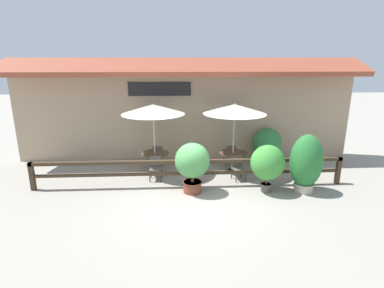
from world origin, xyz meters
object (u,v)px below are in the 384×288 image
at_px(patio_umbrella_near, 153,109).
at_px(chair_near_wallside, 158,154).
at_px(chair_near_streetside, 156,167).
at_px(chair_middle_wallside, 230,154).
at_px(dining_table_near, 155,157).
at_px(dining_table_middle, 233,156).
at_px(chair_middle_streetside, 238,167).
at_px(potted_plant_corner_fern, 268,163).
at_px(potted_plant_broad_leaf, 192,163).
at_px(potted_plant_tall_tropical, 306,163).
at_px(patio_umbrella_middle, 235,109).
at_px(potted_plant_small_flowering, 267,143).

xyz_separation_m(patio_umbrella_near, chair_near_wallside, (0.05, 0.75, -1.95)).
bearing_deg(chair_near_streetside, chair_middle_wallside, 28.36).
relative_size(dining_table_near, dining_table_middle, 1.00).
bearing_deg(chair_middle_streetside, chair_near_wallside, 136.64).
height_order(patio_umbrella_near, potted_plant_corner_fern, patio_umbrella_near).
distance_m(patio_umbrella_near, potted_plant_broad_leaf, 2.71).
distance_m(dining_table_near, potted_plant_tall_tropical, 5.35).
distance_m(chair_near_streetside, potted_plant_corner_fern, 3.87).
bearing_deg(potted_plant_tall_tropical, potted_plant_corner_fern, 178.87).
bearing_deg(chair_near_wallside, dining_table_near, 81.47).
bearing_deg(potted_plant_tall_tropical, dining_table_near, 157.78).
relative_size(dining_table_near, chair_middle_wallside, 1.25).
height_order(patio_umbrella_middle, chair_middle_streetside, patio_umbrella_middle).
bearing_deg(dining_table_middle, patio_umbrella_middle, 180.00).
height_order(potted_plant_corner_fern, potted_plant_tall_tropical, potted_plant_tall_tropical).
bearing_deg(chair_near_streetside, patio_umbrella_middle, 14.91).
distance_m(chair_near_streetside, potted_plant_small_flowering, 4.89).
distance_m(chair_near_wallside, chair_middle_wallside, 2.94).
height_order(patio_umbrella_near, dining_table_near, patio_umbrella_near).
xyz_separation_m(chair_near_streetside, potted_plant_tall_tropical, (4.86, -1.27, 0.51)).
height_order(dining_table_near, dining_table_middle, same).
bearing_deg(dining_table_middle, potted_plant_small_flowering, 35.09).
distance_m(chair_middle_streetside, chair_middle_wallside, 1.56).
distance_m(chair_middle_wallside, potted_plant_broad_leaf, 3.10).
bearing_deg(dining_table_near, chair_near_wallside, 85.95).
relative_size(potted_plant_corner_fern, potted_plant_tall_tropical, 0.82).
bearing_deg(dining_table_middle, chair_middle_wallside, 87.35).
relative_size(dining_table_near, chair_middle_streetside, 1.25).
relative_size(patio_umbrella_middle, chair_middle_wallside, 3.13).
bearing_deg(patio_umbrella_near, patio_umbrella_middle, -2.09).
relative_size(chair_near_streetside, chair_middle_streetside, 1.00).
height_order(chair_near_wallside, potted_plant_corner_fern, potted_plant_corner_fern).
bearing_deg(chair_near_streetside, potted_plant_corner_fern, -16.59).
xyz_separation_m(chair_middle_streetside, potted_plant_broad_leaf, (-1.69, -1.00, 0.52)).
bearing_deg(patio_umbrella_near, chair_near_wallside, 85.95).
relative_size(dining_table_middle, potted_plant_small_flowering, 0.74).
height_order(dining_table_near, chair_near_wallside, chair_near_wallside).
distance_m(dining_table_middle, potted_plant_corner_fern, 2.06).
distance_m(chair_middle_wallside, potted_plant_corner_fern, 2.81).
xyz_separation_m(patio_umbrella_near, chair_middle_streetside, (3.01, -0.89, -1.95)).
xyz_separation_m(patio_umbrella_near, potted_plant_broad_leaf, (1.32, -1.89, -1.42)).
relative_size(dining_table_middle, potted_plant_broad_leaf, 0.64).
distance_m(chair_middle_streetside, potted_plant_tall_tropical, 2.29).
xyz_separation_m(chair_near_streetside, chair_middle_wallside, (2.92, 1.42, 0.00)).
relative_size(chair_near_streetside, chair_near_wallside, 1.00).
relative_size(patio_umbrella_near, patio_umbrella_middle, 1.00).
bearing_deg(chair_middle_streetside, potted_plant_corner_fern, -72.27).
height_order(chair_near_streetside, chair_middle_streetside, same).
distance_m(potted_plant_broad_leaf, potted_plant_tall_tropical, 3.62).
xyz_separation_m(chair_middle_streetside, potted_plant_corner_fern, (0.69, -1.10, 0.52)).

